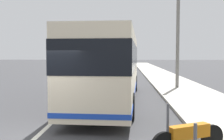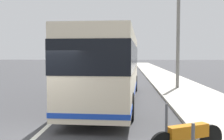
# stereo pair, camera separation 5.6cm
# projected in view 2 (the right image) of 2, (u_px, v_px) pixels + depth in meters

# --- Properties ---
(ground_plane) EXTENTS (220.00, 220.00, 0.00)m
(ground_plane) POSITION_uv_depth(u_px,v_px,m) (32.00, 140.00, 7.48)
(ground_plane) COLOR #38383A
(sidewalk_curb) EXTENTS (110.00, 3.60, 0.14)m
(sidewalk_curb) POSITION_uv_depth(u_px,v_px,m) (186.00, 91.00, 17.08)
(sidewalk_curb) COLOR #B2ADA3
(sidewalk_curb) RESTS_ON ground
(lane_divider_line) EXTENTS (110.00, 0.16, 0.01)m
(lane_divider_line) POSITION_uv_depth(u_px,v_px,m) (87.00, 91.00, 17.45)
(lane_divider_line) COLOR silver
(lane_divider_line) RESTS_ON ground
(coach_bus) EXTENTS (12.27, 3.07, 3.33)m
(coach_bus) POSITION_uv_depth(u_px,v_px,m) (111.00, 64.00, 13.65)
(coach_bus) COLOR beige
(coach_bus) RESTS_ON ground
(motorcycle_nearest_curb) EXTENTS (1.05, 1.90, 1.28)m
(motorcycle_nearest_curb) POSITION_uv_depth(u_px,v_px,m) (187.00, 136.00, 6.29)
(motorcycle_nearest_curb) COLOR black
(motorcycle_nearest_curb) RESTS_ON ground
(car_side_street) EXTENTS (4.39, 2.10, 1.48)m
(car_side_street) POSITION_uv_depth(u_px,v_px,m) (102.00, 65.00, 43.52)
(car_side_street) COLOR red
(car_side_street) RESTS_ON ground
(car_oncoming) EXTENTS (4.32, 2.19, 1.48)m
(car_oncoming) POSITION_uv_depth(u_px,v_px,m) (124.00, 65.00, 43.42)
(car_oncoming) COLOR silver
(car_oncoming) RESTS_ON ground
(utility_pole) EXTENTS (0.23, 0.23, 6.84)m
(utility_pole) POSITION_uv_depth(u_px,v_px,m) (178.00, 39.00, 18.10)
(utility_pole) COLOR slate
(utility_pole) RESTS_ON ground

